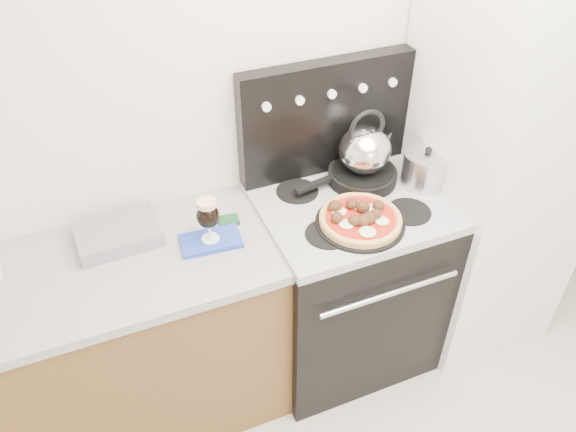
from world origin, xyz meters
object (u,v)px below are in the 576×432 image
fridge (495,163)px  beer_glass (208,220)px  tea_kettle (365,146)px  stock_pot (425,169)px  pizza_pan (360,223)px  stove_body (344,283)px  oven_mitt (211,241)px  skillet (362,176)px  pizza (361,217)px  base_cabinet (102,355)px

fridge → beer_glass: 1.31m
tea_kettle → stock_pot: size_ratio=1.23×
pizza_pan → tea_kettle: 0.34m
beer_glass → stock_pot: (0.95, 0.00, -0.02)m
stove_body → oven_mitt: (-0.60, -0.00, 0.47)m
skillet → stock_pot: stock_pot is taller
pizza_pan → pizza: size_ratio=1.10×
pizza_pan → pizza: 0.03m
skillet → beer_glass: bearing=-170.6°
base_cabinet → oven_mitt: oven_mitt is taller
oven_mitt → pizza: (0.57, -0.14, 0.04)m
stove_body → fridge: 0.87m
pizza → stock_pot: 0.41m
stock_pot → pizza: bearing=-159.6°
pizza → fridge: bearing=8.9°
beer_glass → stock_pot: beer_glass is taller
base_cabinet → stock_pot: bearing=-0.9°
stove_body → pizza_pan: 0.51m
base_cabinet → stove_body: stove_body is taller
skillet → tea_kettle: tea_kettle is taller
beer_glass → stock_pot: bearing=0.1°
oven_mitt → skillet: size_ratio=0.78×
oven_mitt → pizza_pan: 0.58m
fridge → pizza_pan: fridge is taller
pizza → beer_glass: bearing=166.1°
stove_body → tea_kettle: bearing=46.9°
pizza → base_cabinet: bearing=171.1°
beer_glass → pizza: 0.59m
oven_mitt → stock_pot: bearing=0.1°
base_cabinet → skillet: bearing=4.4°
oven_mitt → skillet: skillet is taller
base_cabinet → skillet: 1.32m
base_cabinet → tea_kettle: size_ratio=6.00×
fridge → stock_pot: bearing=175.7°
tea_kettle → fridge: bearing=4.1°
beer_glass → tea_kettle: tea_kettle is taller
fridge → pizza: size_ratio=5.91×
stove_body → skillet: size_ratio=2.98×
skillet → stock_pot: bearing=-26.3°
tea_kettle → stock_pot: 0.28m
fridge → stock_pot: 0.36m
pizza_pan → stock_pot: 0.41m
base_cabinet → pizza: (1.07, -0.17, 0.52)m
stove_body → fridge: bearing=-2.0°
pizza → tea_kettle: bearing=60.2°
beer_glass → pizza_pan: (0.57, -0.14, -0.09)m
beer_glass → oven_mitt: bearing=0.0°
stove_body → oven_mitt: bearing=-179.9°
stove_body → pizza: 0.53m
pizza → tea_kettle: tea_kettle is taller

